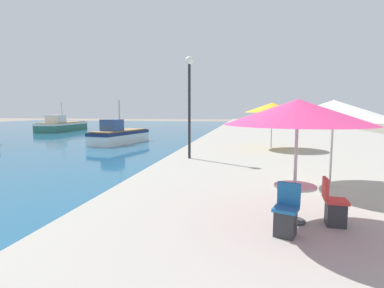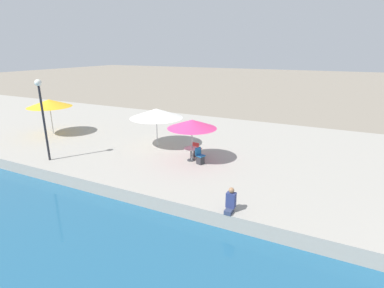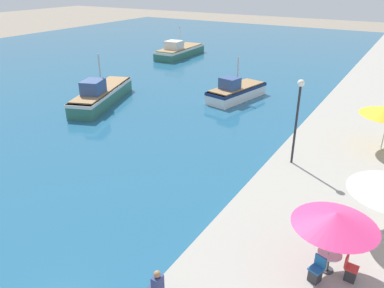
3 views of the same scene
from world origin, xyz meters
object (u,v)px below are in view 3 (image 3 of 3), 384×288
object	(u,v)px
fishing_boat_mid	(236,91)
cafe_umbrella_pink	(336,219)
fishing_boat_near	(101,94)
cafe_chair_right	(316,273)
fishing_boat_far	(179,51)
person_at_quay	(157,285)
cafe_table	(329,258)
cafe_chair_left	(350,271)
lamppost	(298,108)

from	to	relation	value
fishing_boat_mid	cafe_umbrella_pink	size ratio (longest dim) A/B	2.32
fishing_boat_near	fishing_boat_mid	world-z (taller)	fishing_boat_near
cafe_chair_right	fishing_boat_far	bearing A→B (deg)	-31.49
cafe_chair_right	person_at_quay	xyz separation A→B (m)	(-4.11, -3.21, 0.11)
cafe_umbrella_pink	person_at_quay	bearing A→B (deg)	-138.55
cafe_table	person_at_quay	xyz separation A→B (m)	(-4.35, -3.90, -0.10)
cafe_umbrella_pink	cafe_chair_right	distance (m)	1.94
fishing_boat_mid	cafe_chair_left	xyz separation A→B (m)	(12.45, -17.90, 0.24)
cafe_chair_right	fishing_boat_mid	bearing A→B (deg)	-38.86
person_at_quay	cafe_chair_left	bearing A→B (deg)	37.24
person_at_quay	cafe_table	bearing A→B (deg)	41.85
cafe_chair_left	cafe_table	bearing A→B (deg)	-90.00
fishing_boat_far	fishing_boat_mid	bearing A→B (deg)	-44.59
fishing_boat_mid	fishing_boat_far	bearing A→B (deg)	149.05
fishing_boat_mid	lamppost	xyz separation A→B (m)	(8.18, -10.54, 3.01)
fishing_boat_near	cafe_umbrella_pink	distance (m)	23.60
cafe_chair_left	cafe_chair_right	bearing A→B (deg)	-53.04
cafe_table	cafe_chair_right	xyz separation A→B (m)	(-0.24, -0.68, -0.21)
person_at_quay	lamppost	bearing A→B (deg)	85.88
fishing_boat_far	lamppost	bearing A→B (deg)	-48.52
fishing_boat_near	cafe_chair_left	xyz separation A→B (m)	(21.52, -10.98, 0.15)
fishing_boat_mid	cafe_chair_left	distance (m)	21.80
fishing_boat_near	cafe_chair_left	size ratio (longest dim) A/B	9.77
fishing_boat_far	cafe_table	world-z (taller)	fishing_boat_far
fishing_boat_near	cafe_umbrella_pink	bearing A→B (deg)	-47.97
fishing_boat_far	lamppost	xyz separation A→B (m)	(22.44, -23.62, 2.97)
fishing_boat_far	cafe_chair_right	xyz separation A→B (m)	(25.74, -31.62, 0.20)
cafe_chair_left	person_at_quay	bearing A→B (deg)	-49.49
fishing_boat_mid	cafe_chair_right	distance (m)	21.81
cafe_table	cafe_chair_left	xyz separation A→B (m)	(0.72, -0.04, -0.21)
cafe_chair_left	person_at_quay	distance (m)	6.37
cafe_chair_right	lamppost	distance (m)	9.08
cafe_table	fishing_boat_near	bearing A→B (deg)	152.25
fishing_boat_near	cafe_table	distance (m)	23.51
fishing_boat_near	fishing_boat_mid	size ratio (longest dim) A/B	1.39
fishing_boat_mid	fishing_boat_near	bearing A→B (deg)	-131.13
fishing_boat_far	cafe_chair_right	distance (m)	40.77
cafe_umbrella_pink	person_at_quay	distance (m)	6.03
cafe_umbrella_pink	cafe_chair_right	bearing A→B (deg)	-109.88
cafe_umbrella_pink	cafe_table	world-z (taller)	cafe_umbrella_pink
cafe_table	cafe_chair_right	size ratio (longest dim) A/B	0.88
cafe_chair_right	cafe_chair_left	bearing A→B (deg)	-126.96
lamppost	fishing_boat_near	bearing A→B (deg)	168.13
fishing_boat_mid	cafe_table	distance (m)	21.36
cafe_chair_left	lamppost	xyz separation A→B (m)	(-4.26, 7.36, 2.77)
cafe_umbrella_pink	fishing_boat_far	bearing A→B (deg)	129.94
fishing_boat_near	person_at_quay	bearing A→B (deg)	-62.10
fishing_boat_far	person_at_quay	world-z (taller)	fishing_boat_far
cafe_umbrella_pink	cafe_table	bearing A→B (deg)	75.31
fishing_boat_mid	fishing_boat_far	xyz separation A→B (m)	(-14.25, 13.08, 0.04)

